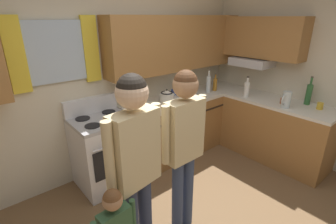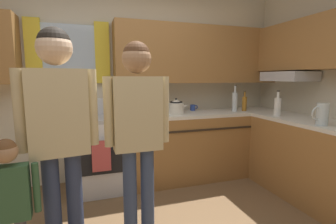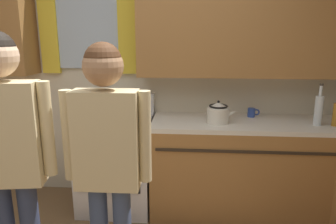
# 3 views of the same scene
# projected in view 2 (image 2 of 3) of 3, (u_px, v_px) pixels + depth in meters

# --- Properties ---
(back_wall_unit) EXTENTS (4.60, 0.42, 2.60)m
(back_wall_unit) POSITION_uv_depth(u_px,v_px,m) (121.00, 70.00, 3.23)
(back_wall_unit) COLOR beige
(back_wall_unit) RESTS_ON ground
(kitchen_counter_run) EXTENTS (2.19, 2.14, 0.90)m
(kitchen_counter_run) POSITION_uv_depth(u_px,v_px,m) (246.00, 150.00, 3.15)
(kitchen_counter_run) COLOR #9E6B38
(kitchen_counter_run) RESTS_ON ground
(stove_oven) EXTENTS (0.68, 0.67, 1.10)m
(stove_oven) POSITION_uv_depth(u_px,v_px,m) (100.00, 152.00, 3.02)
(stove_oven) COLOR silver
(stove_oven) RESTS_ON ground
(bottle_milk_white) EXTENTS (0.08, 0.08, 0.31)m
(bottle_milk_white) POSITION_uv_depth(u_px,v_px,m) (277.00, 106.00, 2.99)
(bottle_milk_white) COLOR white
(bottle_milk_white) RESTS_ON kitchen_counter_run
(bottle_oil_amber) EXTENTS (0.06, 0.06, 0.29)m
(bottle_oil_amber) POSITION_uv_depth(u_px,v_px,m) (244.00, 103.00, 3.46)
(bottle_oil_amber) COLOR #B27223
(bottle_oil_amber) RESTS_ON kitchen_counter_run
(bottle_tall_clear) EXTENTS (0.07, 0.07, 0.37)m
(bottle_tall_clear) POSITION_uv_depth(u_px,v_px,m) (235.00, 101.00, 3.42)
(bottle_tall_clear) COLOR silver
(bottle_tall_clear) RESTS_ON kitchen_counter_run
(mug_cobalt_blue) EXTENTS (0.11, 0.07, 0.08)m
(mug_cobalt_blue) POSITION_uv_depth(u_px,v_px,m) (193.00, 108.00, 3.51)
(mug_cobalt_blue) COLOR #2D479E
(mug_cobalt_blue) RESTS_ON kitchen_counter_run
(cup_terracotta) EXTENTS (0.11, 0.07, 0.08)m
(cup_terracotta) POSITION_uv_depth(u_px,v_px,m) (322.00, 119.00, 2.56)
(cup_terracotta) COLOR #B76642
(cup_terracotta) RESTS_ON kitchen_counter_run
(stovetop_kettle) EXTENTS (0.27, 0.20, 0.21)m
(stovetop_kettle) POSITION_uv_depth(u_px,v_px,m) (176.00, 107.00, 3.17)
(stovetop_kettle) COLOR silver
(stovetop_kettle) RESTS_ON kitchen_counter_run
(water_pitcher) EXTENTS (0.19, 0.11, 0.22)m
(water_pitcher) POSITION_uv_depth(u_px,v_px,m) (322.00, 114.00, 2.42)
(water_pitcher) COLOR silver
(water_pitcher) RESTS_ON kitchen_counter_run
(adult_holding_child) EXTENTS (0.52, 0.23, 1.70)m
(adult_holding_child) POSITION_uv_depth(u_px,v_px,m) (59.00, 122.00, 1.68)
(adult_holding_child) COLOR #2D3856
(adult_holding_child) RESTS_ON ground
(adult_in_plaid) EXTENTS (0.51, 0.22, 1.64)m
(adult_in_plaid) POSITION_uv_depth(u_px,v_px,m) (138.00, 121.00, 1.91)
(adult_in_plaid) COLOR #38476B
(adult_in_plaid) RESTS_ON ground
(small_child) EXTENTS (0.34, 0.14, 1.01)m
(small_child) POSITION_uv_depth(u_px,v_px,m) (10.00, 199.00, 1.51)
(small_child) COLOR #4C4C56
(small_child) RESTS_ON ground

